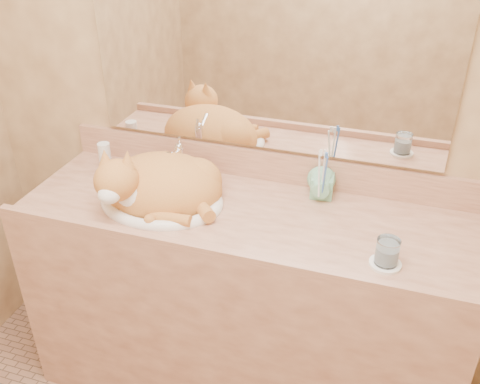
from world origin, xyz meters
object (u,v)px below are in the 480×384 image
(toothbrush_cup, at_px, (321,193))
(water_glass, at_px, (387,252))
(sink_basin, at_px, (161,185))
(cat, at_px, (156,183))
(soap_dispenser, at_px, (322,180))
(vanity_counter, at_px, (242,304))

(toothbrush_cup, distance_m, water_glass, 0.38)
(sink_basin, relative_size, cat, 1.01)
(sink_basin, relative_size, soap_dispenser, 2.48)
(cat, height_order, water_glass, cat)
(vanity_counter, xyz_separation_m, soap_dispenser, (0.25, 0.17, 0.51))
(vanity_counter, bearing_deg, cat, -176.63)
(cat, xyz_separation_m, soap_dispenser, (0.56, 0.18, 0.01))
(cat, height_order, soap_dispenser, cat)
(vanity_counter, bearing_deg, soap_dispenser, 33.82)
(cat, distance_m, soap_dispenser, 0.59)
(sink_basin, bearing_deg, water_glass, -3.28)
(sink_basin, relative_size, water_glass, 5.35)
(water_glass, bearing_deg, toothbrush_cup, 132.00)
(sink_basin, bearing_deg, cat, -179.42)
(soap_dispenser, distance_m, water_glass, 0.40)
(cat, xyz_separation_m, toothbrush_cup, (0.56, 0.16, -0.03))
(sink_basin, bearing_deg, soap_dispenser, 24.12)
(sink_basin, distance_m, water_glass, 0.81)
(cat, relative_size, water_glass, 5.29)
(cat, height_order, toothbrush_cup, cat)
(soap_dispenser, height_order, water_glass, soap_dispenser)
(vanity_counter, bearing_deg, sink_basin, -176.18)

